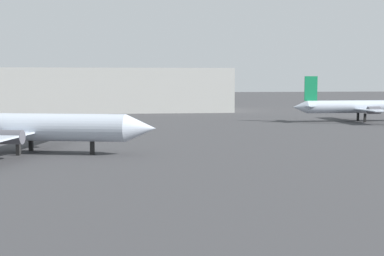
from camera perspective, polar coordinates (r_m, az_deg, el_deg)
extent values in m
cylinder|color=#B2BCCC|center=(60.94, -16.46, 0.09)|extent=(20.63, 7.90, 2.98)
cone|color=#B2BCCC|center=(57.32, -5.45, -0.03)|extent=(3.90, 3.69, 2.98)
cube|color=#B2BCCC|center=(61.39, -17.33, -0.31)|extent=(9.35, 24.21, 0.19)
cylinder|color=#4C4C54|center=(65.35, -15.21, -0.06)|extent=(2.72, 2.01, 1.46)
cylinder|color=#4C4C54|center=(57.01, -18.62, -0.91)|extent=(2.72, 2.01, 1.46)
cube|color=black|center=(58.91, -10.51, -2.09)|extent=(0.49, 0.49, 1.40)
cube|color=black|center=(63.05, -16.69, -1.74)|extent=(0.49, 0.49, 1.40)
cube|color=black|center=(60.11, -17.91, -2.11)|extent=(0.49, 0.49, 1.40)
cylinder|color=#B2BCCC|center=(107.02, 18.11, 2.17)|extent=(23.97, 2.54, 2.37)
cone|color=#B2BCCC|center=(102.08, 11.35, 2.19)|extent=(2.62, 2.38, 2.37)
cube|color=#B2BCCC|center=(106.53, 17.52, 1.98)|extent=(3.79, 18.73, 0.18)
cube|color=#B2BCCC|center=(102.61, 12.24, 2.32)|extent=(1.87, 6.41, 0.12)
cube|color=#147F4C|center=(102.63, 12.48, 4.11)|extent=(2.44, 0.25, 4.53)
cylinder|color=#4C4C54|center=(110.07, 17.09, 2.03)|extent=(2.30, 1.39, 1.37)
cylinder|color=#4C4C54|center=(103.63, 18.70, 1.79)|extent=(2.30, 1.39, 1.37)
cube|color=black|center=(108.02, 17.16, 1.16)|extent=(0.38, 0.38, 1.61)
cube|color=black|center=(105.25, 17.84, 1.04)|extent=(0.38, 0.38, 1.61)
cube|color=#B7B7B2|center=(135.62, -12.35, 3.97)|extent=(75.75, 22.03, 10.53)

